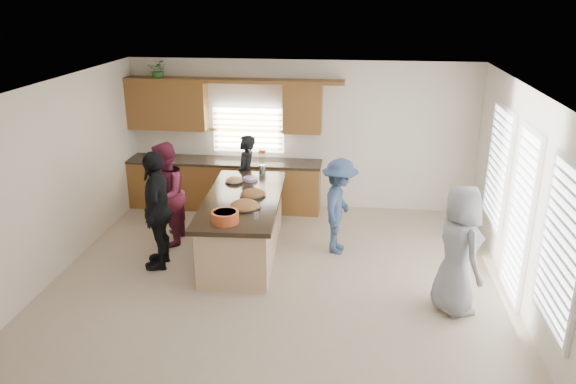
# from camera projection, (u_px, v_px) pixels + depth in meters

# --- Properties ---
(floor) EXTENTS (6.50, 6.50, 0.00)m
(floor) POSITION_uv_depth(u_px,v_px,m) (279.00, 277.00, 8.24)
(floor) COLOR tan
(floor) RESTS_ON ground
(room_shell) EXTENTS (6.52, 6.02, 2.81)m
(room_shell) POSITION_uv_depth(u_px,v_px,m) (278.00, 153.00, 7.59)
(room_shell) COLOR silver
(room_shell) RESTS_ON ground
(back_cabinetry) EXTENTS (4.08, 0.66, 2.46)m
(back_cabinetry) POSITION_uv_depth(u_px,v_px,m) (222.00, 161.00, 10.65)
(back_cabinetry) COLOR brown
(back_cabinetry) RESTS_ON ground
(right_wall_glazing) EXTENTS (0.06, 4.00, 2.25)m
(right_wall_glazing) POSITION_uv_depth(u_px,v_px,m) (522.00, 205.00, 7.29)
(right_wall_glazing) COLOR white
(right_wall_glazing) RESTS_ON ground
(island) EXTENTS (1.29, 2.76, 0.95)m
(island) POSITION_uv_depth(u_px,v_px,m) (243.00, 227.00, 8.86)
(island) COLOR tan
(island) RESTS_ON ground
(platter_front) EXTENTS (0.48, 0.48, 0.19)m
(platter_front) POSITION_uv_depth(u_px,v_px,m) (245.00, 206.00, 8.26)
(platter_front) COLOR black
(platter_front) RESTS_ON island
(platter_mid) EXTENTS (0.41, 0.41, 0.17)m
(platter_mid) POSITION_uv_depth(u_px,v_px,m) (253.00, 194.00, 8.74)
(platter_mid) COLOR black
(platter_mid) RESTS_ON island
(platter_back) EXTENTS (0.31, 0.31, 0.13)m
(platter_back) POSITION_uv_depth(u_px,v_px,m) (234.00, 181.00, 9.35)
(platter_back) COLOR black
(platter_back) RESTS_ON island
(salad_bowl) EXTENTS (0.38, 0.38, 0.16)m
(salad_bowl) POSITION_uv_depth(u_px,v_px,m) (225.00, 217.00, 7.72)
(salad_bowl) COLOR #C44D24
(salad_bowl) RESTS_ON island
(clear_cup) EXTENTS (0.08, 0.08, 0.10)m
(clear_cup) POSITION_uv_depth(u_px,v_px,m) (257.00, 216.00, 7.86)
(clear_cup) COLOR white
(clear_cup) RESTS_ON island
(plate_stack) EXTENTS (0.24, 0.24, 0.05)m
(plate_stack) POSITION_uv_depth(u_px,v_px,m) (250.00, 179.00, 9.46)
(plate_stack) COLOR #C09BE2
(plate_stack) RESTS_ON island
(flower_vase) EXTENTS (0.14, 0.14, 0.42)m
(flower_vase) POSITION_uv_depth(u_px,v_px,m) (262.00, 161.00, 9.77)
(flower_vase) COLOR silver
(flower_vase) RESTS_ON island
(potted_plant) EXTENTS (0.35, 0.31, 0.39)m
(potted_plant) POSITION_uv_depth(u_px,v_px,m) (158.00, 70.00, 10.30)
(potted_plant) COLOR #377C31
(potted_plant) RESTS_ON back_cabinetry
(woman_left_back) EXTENTS (0.39, 0.58, 1.54)m
(woman_left_back) POSITION_uv_depth(u_px,v_px,m) (246.00, 177.00, 10.23)
(woman_left_back) COLOR black
(woman_left_back) RESTS_ON ground
(woman_left_mid) EXTENTS (0.72, 0.89, 1.72)m
(woman_left_mid) POSITION_uv_depth(u_px,v_px,m) (165.00, 195.00, 9.06)
(woman_left_mid) COLOR maroon
(woman_left_mid) RESTS_ON ground
(woman_left_front) EXTENTS (0.57, 1.11, 1.81)m
(woman_left_front) POSITION_uv_depth(u_px,v_px,m) (157.00, 210.00, 8.32)
(woman_left_front) COLOR black
(woman_left_front) RESTS_ON ground
(woman_right_back) EXTENTS (0.70, 1.07, 1.54)m
(woman_right_back) POSITION_uv_depth(u_px,v_px,m) (339.00, 206.00, 8.82)
(woman_right_back) COLOR navy
(woman_right_back) RESTS_ON ground
(woman_right_front) EXTENTS (0.81, 0.98, 1.73)m
(woman_right_front) POSITION_uv_depth(u_px,v_px,m) (458.00, 250.00, 7.13)
(woman_right_front) COLOR gray
(woman_right_front) RESTS_ON ground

